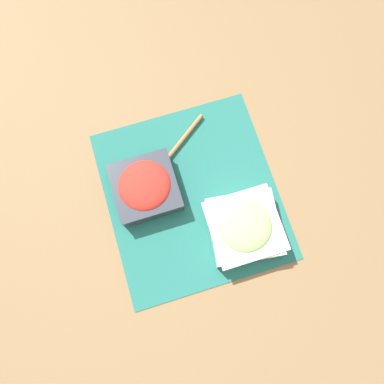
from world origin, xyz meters
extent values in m
plane|color=olive|center=(0.00, 0.00, 0.00)|extent=(3.00, 3.00, 0.00)
cube|color=#236B60|center=(0.00, 0.00, 0.00)|extent=(0.48, 0.44, 0.00)
cube|color=#333842|center=(-0.05, -0.11, 0.03)|extent=(0.16, 0.16, 0.05)
cube|color=#333842|center=(-0.05, -0.11, 0.05)|extent=(0.16, 0.16, 0.00)
ellipsoid|color=red|center=(-0.05, -0.11, 0.05)|extent=(0.14, 0.14, 0.05)
cube|color=silver|center=(0.13, 0.10, 0.03)|extent=(0.19, 0.19, 0.05)
cube|color=silver|center=(0.13, 0.10, 0.06)|extent=(0.17, 0.17, 0.00)
ellipsoid|color=#A8CC7F|center=(0.13, 0.10, 0.06)|extent=(0.13, 0.13, 0.04)
cylinder|color=#9E7042|center=(-0.15, 0.01, 0.01)|extent=(0.12, 0.16, 0.01)
ellipsoid|color=#9E7042|center=(-0.09, -0.07, 0.02)|extent=(0.07, 0.07, 0.02)
camera|label=1|loc=(0.22, -0.07, 0.96)|focal=35.00mm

